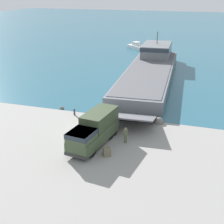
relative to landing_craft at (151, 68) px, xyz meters
name	(u,v)px	position (x,y,z in m)	size (l,w,h in m)	color
ground_plane	(92,131)	(-1.83, -25.13, -1.53)	(240.00, 240.00, 0.00)	gray
water_surface	(181,29)	(-1.83, 69.74, -1.53)	(240.00, 180.00, 0.01)	#285B70
landing_craft	(151,68)	(0.00, 0.00, 0.00)	(9.87, 39.05, 6.74)	slate
military_truck	(94,130)	(-0.46, -27.84, 0.09)	(3.31, 7.75, 3.19)	#3D4C33
soldier_on_ramp	(126,134)	(2.52, -26.65, -0.52)	(0.46, 0.28, 1.75)	#566042
moored_boat_c	(137,47)	(-8.47, 25.05, -0.96)	(6.10, 5.54, 1.72)	white
mooring_bollard	(74,112)	(-5.63, -21.30, -1.08)	(0.26, 0.26, 0.83)	#333338
cargo_crate	(107,152)	(1.49, -29.64, -1.18)	(0.70, 0.84, 0.70)	#6B664C
shoreline_rock_a	(158,123)	(4.92, -20.50, -1.53)	(1.36, 1.36, 1.36)	#66605B
shoreline_rock_b	(62,109)	(-8.14, -19.80, -1.53)	(0.60, 0.60, 0.60)	#66605B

